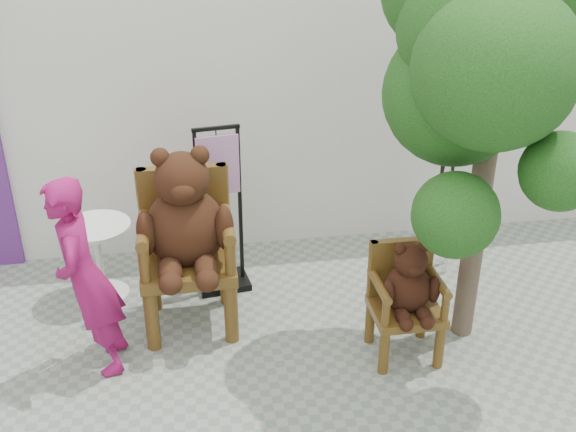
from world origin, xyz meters
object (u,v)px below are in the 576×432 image
object	(u,v)px
chair_big	(186,228)
tree	(479,35)
chair_small	(407,289)
person	(86,279)
stool_bucket	(443,206)
cafe_table	(98,252)
display_stand	(221,228)

from	to	relation	value
chair_big	tree	world-z (taller)	tree
chair_small	person	size ratio (longest dim) A/B	0.64
person	stool_bucket	size ratio (longest dim) A/B	1.06
tree	chair_big	bearing A→B (deg)	164.03
stool_bucket	tree	world-z (taller)	tree
cafe_table	display_stand	world-z (taller)	display_stand
chair_big	display_stand	size ratio (longest dim) A/B	1.03
chair_big	display_stand	distance (m)	0.68
display_stand	chair_big	bearing A→B (deg)	-127.22
chair_big	tree	size ratio (longest dim) A/B	0.48
chair_big	stool_bucket	size ratio (longest dim) A/B	1.07
person	cafe_table	world-z (taller)	person
person	display_stand	xyz separation A→B (m)	(1.02, 0.98, -0.18)
chair_big	cafe_table	distance (m)	1.03
display_stand	stool_bucket	size ratio (longest dim) A/B	1.04
chair_big	stool_bucket	distance (m)	2.40
person	stool_bucket	xyz separation A→B (m)	(3.05, 0.98, -0.13)
chair_small	display_stand	distance (m)	1.77
tree	stool_bucket	bearing A→B (deg)	71.62
person	display_stand	distance (m)	1.43
chair_big	chair_small	bearing A→B (deg)	-22.41
cafe_table	tree	distance (m)	3.54
display_stand	tree	world-z (taller)	tree
chair_small	person	world-z (taller)	person
chair_small	stool_bucket	xyz separation A→B (m)	(0.73, 1.19, 0.07)
stool_bucket	display_stand	bearing A→B (deg)	179.94
chair_big	cafe_table	size ratio (longest dim) A/B	2.21
chair_small	display_stand	xyz separation A→B (m)	(-1.30, 1.19, 0.01)
tree	person	bearing A→B (deg)	177.53
person	cafe_table	xyz separation A→B (m)	(-0.04, 0.98, -0.33)
person	stool_bucket	world-z (taller)	person
chair_big	display_stand	xyz separation A→B (m)	(0.30, 0.53, -0.30)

